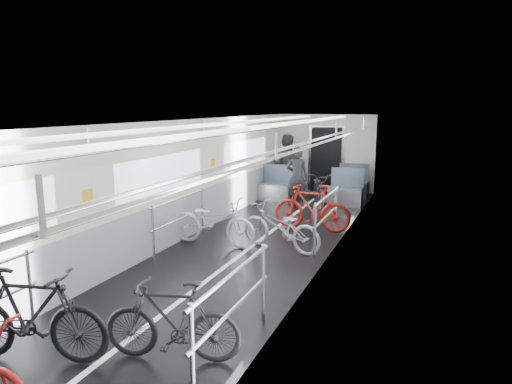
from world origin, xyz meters
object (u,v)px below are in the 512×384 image
person_seated (286,164)px  bike_left_far (213,221)px  bike_right_near (173,320)px  bike_aisle (319,190)px  bike_right_mid (280,227)px  bike_right_far (312,207)px  bike_left_mid (30,315)px  person_standing (297,177)px

person_seated → bike_left_far: bearing=91.1°
bike_right_near → bike_aisle: bike_aisle is taller
person_seated → bike_right_near: bearing=98.7°
bike_right_mid → bike_right_far: size_ratio=1.00×
bike_right_mid → bike_left_mid: bearing=-0.5°
person_seated → bike_right_far: bearing=113.7°
bike_left_far → bike_aisle: 3.99m
bike_right_far → person_seated: 4.18m
bike_left_far → bike_right_mid: size_ratio=1.05×
bike_left_mid → bike_left_far: bearing=-13.0°
bike_left_mid → bike_right_near: size_ratio=1.16×
bike_left_mid → bike_aisle: 8.27m
bike_left_far → bike_left_mid: bearing=-177.4°
bike_left_mid → person_seated: (-0.34, 9.86, 0.39)m
bike_right_mid → bike_aisle: bearing=-162.9°
bike_right_mid → person_seated: person_seated is taller
bike_aisle → person_seated: bearing=111.2°
bike_left_far → person_standing: (0.53, 3.91, 0.34)m
bike_left_mid → bike_aisle: size_ratio=0.91×
bike_right_near → bike_right_mid: bike_right_near is taller
bike_left_mid → bike_right_near: bearing=-81.5°
bike_right_far → person_standing: bearing=-154.1°
bike_right_far → bike_aisle: bearing=-168.6°
person_standing → person_seated: size_ratio=0.88×
bike_left_mid → person_standing: 8.32m
bike_right_near → bike_right_far: (0.08, 5.54, 0.06)m
bike_aisle → person_seated: 2.23m
bike_left_mid → person_standing: size_ratio=1.07×
bike_left_mid → person_standing: person_standing is taller
bike_aisle → bike_left_mid: bearing=-117.3°
person_standing → person_seated: 1.75m
bike_right_mid → bike_right_far: bearing=-172.8°
bike_aisle → person_seated: person_seated is taller
bike_left_mid → person_standing: (0.46, 8.30, 0.29)m
bike_aisle → person_standing: person_standing is taller
bike_right_mid → bike_right_far: bike_right_far is taller
bike_left_mid → bike_right_far: 6.27m
bike_right_near → person_seated: size_ratio=0.82×
bike_right_far → person_seated: size_ratio=0.93×
bike_left_far → bike_right_far: bike_right_far is taller
bike_left_mid → bike_right_far: bike_left_mid is taller
bike_left_mid → person_seated: 9.87m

